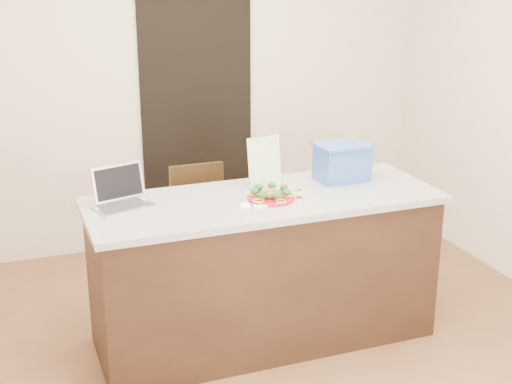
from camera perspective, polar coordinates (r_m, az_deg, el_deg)
name	(u,v)px	position (r m, az deg, el deg)	size (l,w,h in m)	color
ground	(279,357)	(4.31, 1.84, -13.07)	(4.00, 4.00, 0.00)	brown
room_shell	(282,84)	(3.73, 2.10, 8.65)	(4.00, 4.00, 4.00)	white
doorway	(197,120)	(5.72, -4.71, 5.74)	(0.90, 0.02, 2.00)	black
island	(264,269)	(4.30, 0.63, -6.18)	(2.06, 0.76, 0.92)	black
plate	(271,198)	(4.08, 1.19, -0.46)	(0.27, 0.27, 0.02)	maroon
meatballs	(270,193)	(4.08, 1.14, -0.11)	(0.11, 0.11, 0.04)	brown
broccoli	(271,191)	(4.07, 1.19, 0.11)	(0.23, 0.23, 0.04)	#124315
pepper_rings	(271,196)	(4.08, 1.19, -0.33)	(0.26, 0.27, 0.01)	gold
napkin	(253,204)	(4.01, -0.25, -0.94)	(0.14, 0.14, 0.01)	white
fork	(249,202)	(4.01, -0.58, -0.84)	(0.04, 0.17, 0.00)	silver
knife	(259,203)	(4.00, 0.25, -0.88)	(0.06, 0.21, 0.01)	white
yogurt_bottle	(299,196)	(4.07, 3.50, -0.30)	(0.03, 0.03, 0.07)	silver
laptop	(121,195)	(4.06, -10.76, -0.20)	(0.35, 0.32, 0.22)	silver
leaflet	(264,162)	(4.28, 0.67, 2.42)	(0.21, 0.00, 0.31)	white
blue_box	(342,162)	(4.44, 6.91, 2.42)	(0.33, 0.25, 0.23)	#2E55A8
chair	(201,219)	(5.00, -4.39, -2.18)	(0.39, 0.39, 0.87)	#352210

